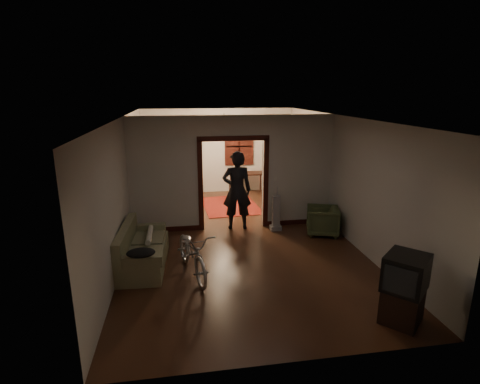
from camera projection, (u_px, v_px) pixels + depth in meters
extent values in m
cube|color=black|center=(238.00, 238.00, 8.83)|extent=(5.00, 8.50, 0.01)
cube|color=white|center=(238.00, 117.00, 8.09)|extent=(5.00, 8.50, 0.01)
cube|color=beige|center=(218.00, 151.00, 12.51)|extent=(5.00, 0.02, 2.80)
cube|color=beige|center=(124.00, 184.00, 8.07)|extent=(0.02, 8.50, 2.80)
cube|color=beige|center=(342.00, 176.00, 8.85)|extent=(0.02, 8.50, 2.80)
cube|color=beige|center=(233.00, 173.00, 9.17)|extent=(5.00, 0.14, 2.80)
cube|color=black|center=(233.00, 185.00, 9.25)|extent=(1.74, 0.20, 2.32)
cube|color=black|center=(239.00, 146.00, 12.54)|extent=(0.98, 0.06, 1.28)
sphere|color=#FFE0A5|center=(224.00, 127.00, 10.59)|extent=(0.24, 0.24, 0.24)
cube|color=silver|center=(275.00, 178.00, 9.30)|extent=(0.08, 0.01, 0.12)
cube|color=#636543|center=(143.00, 246.00, 7.31)|extent=(0.90, 1.84, 0.83)
cylinder|color=beige|center=(149.00, 235.00, 7.58)|extent=(0.11, 0.88, 0.11)
ellipsoid|color=black|center=(141.00, 253.00, 6.38)|extent=(0.48, 0.36, 0.14)
imported|color=silver|center=(192.00, 252.00, 6.96)|extent=(0.99, 1.81, 0.90)
imported|color=#414D2B|center=(322.00, 221.00, 8.97)|extent=(0.93, 0.91, 0.68)
cube|color=black|center=(402.00, 306.00, 5.58)|extent=(0.77, 0.77, 0.52)
cube|color=black|center=(406.00, 273.00, 5.43)|extent=(0.83, 0.83, 0.53)
cube|color=gray|center=(276.00, 213.00, 9.21)|extent=(0.31, 0.27, 0.88)
imported|color=black|center=(237.00, 190.00, 9.20)|extent=(0.75, 0.52, 1.96)
cube|color=maroon|center=(230.00, 205.00, 11.27)|extent=(1.72, 2.18, 0.02)
cube|color=#202F1C|center=(174.00, 169.00, 12.17)|extent=(0.93, 0.57, 1.77)
sphere|color=#1E5972|center=(173.00, 137.00, 11.89)|extent=(0.30, 0.30, 0.30)
cube|color=black|center=(249.00, 183.00, 12.50)|extent=(1.08, 0.81, 0.71)
cube|color=black|center=(235.00, 184.00, 12.11)|extent=(0.50, 0.50, 0.88)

